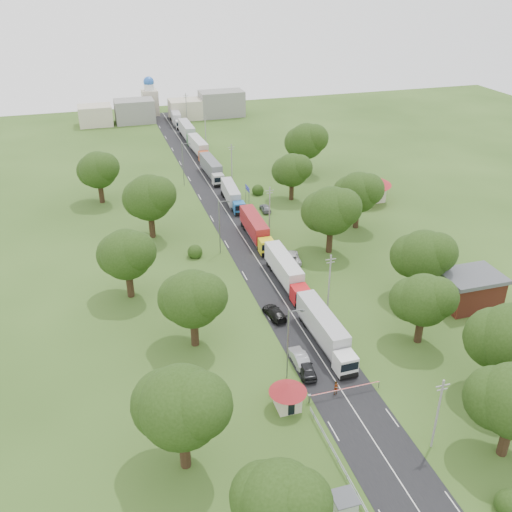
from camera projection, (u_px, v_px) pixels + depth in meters
name	position (u px, v px, depth m)	size (l,w,h in m)	color
ground	(277.00, 291.00, 88.95)	(260.00, 260.00, 0.00)	#2C4818
road	(243.00, 237.00, 105.90)	(8.00, 200.00, 0.04)	black
boom_barrier	(334.00, 392.00, 67.00)	(9.22, 0.35, 1.18)	slate
guard_booth	(288.00, 393.00, 64.92)	(4.40, 4.40, 3.45)	beige
kiosk	(344.00, 506.00, 52.70)	(2.30, 2.30, 2.41)	#99A593
guard_rail	(341.00, 469.00, 58.02)	(0.10, 17.00, 1.70)	slate
info_sign	(247.00, 191.00, 118.54)	(0.12, 3.10, 4.10)	slate
pole_0	(438.00, 413.00, 58.51)	(1.60, 0.24, 9.00)	gray
pole_1	(329.00, 281.00, 82.24)	(1.60, 0.24, 9.00)	gray
pole_2	(270.00, 209.00, 105.97)	(1.60, 0.24, 9.00)	gray
pole_3	(232.00, 163.00, 129.70)	(1.60, 0.24, 9.00)	gray
pole_4	(206.00, 131.00, 153.43)	(1.60, 0.24, 9.00)	gray
pole_5	(186.00, 107.00, 177.16)	(1.60, 0.24, 9.00)	gray
lamp_0	(289.00, 341.00, 68.06)	(2.03, 0.22, 10.00)	slate
lamp_1	(220.00, 224.00, 97.72)	(2.03, 0.22, 10.00)	slate
lamp_2	(184.00, 162.00, 127.38)	(2.03, 0.22, 10.00)	slate
tree_2	(423.00, 299.00, 74.32)	(8.00, 8.00, 10.10)	#382616
tree_3	(423.00, 255.00, 84.04)	(8.80, 8.80, 11.07)	#382616
tree_4	(331.00, 210.00, 97.23)	(9.60, 9.60, 12.05)	#382616
tree_5	(358.00, 192.00, 106.59)	(8.80, 8.80, 11.07)	#382616
tree_6	(292.00, 170.00, 119.49)	(8.00, 8.00, 10.10)	#382616
tree_7	(306.00, 141.00, 133.94)	(9.60, 9.60, 12.05)	#382616
tree_8	(280.00, 501.00, 46.83)	(8.00, 8.00, 10.10)	#382616
tree_9	(181.00, 406.00, 54.91)	(9.60, 9.60, 12.05)	#382616
tree_10	(192.00, 298.00, 73.42)	(8.80, 8.80, 11.07)	#382616
tree_11	(126.00, 254.00, 84.34)	(8.80, 8.80, 11.07)	#382616
tree_12	(149.00, 197.00, 102.54)	(9.60, 9.60, 12.05)	#382616
tree_13	(98.00, 170.00, 117.73)	(8.80, 8.80, 11.07)	#382616
house_brick	(470.00, 289.00, 84.19)	(8.60, 6.60, 5.20)	maroon
house_cream	(367.00, 184.00, 120.34)	(10.08, 10.08, 5.80)	beige
distant_town	(169.00, 109.00, 180.73)	(52.00, 8.00, 8.00)	gray
church	(150.00, 98.00, 185.42)	(5.00, 5.00, 12.30)	beige
truck_0	(325.00, 330.00, 75.75)	(2.84, 15.16, 4.20)	white
truck_1	(286.00, 271.00, 90.13)	(2.58, 14.92, 4.14)	red
truck_2	(256.00, 228.00, 104.28)	(2.80, 14.73, 4.08)	yellow
truck_3	(232.00, 195.00, 119.39)	(3.01, 13.52, 3.73)	#1B5BA3
truck_4	(212.00, 168.00, 133.96)	(2.98, 14.60, 4.04)	#AEAEAE
truck_5	(199.00, 147.00, 148.69)	(3.18, 14.86, 4.11)	#B5441B
truck_6	(187.00, 131.00, 161.88)	(2.72, 15.42, 4.28)	#2B7331
truck_7	(176.00, 118.00, 176.41)	(3.24, 14.32, 3.95)	silver
car_lane_front	(307.00, 369.00, 70.89)	(1.86, 4.63, 1.58)	black
car_lane_mid	(299.00, 358.00, 72.87)	(1.67, 4.80, 1.58)	#98999F
car_lane_rear	(275.00, 313.00, 82.15)	(2.07, 5.10, 1.48)	black
car_verge_near	(292.00, 257.00, 97.24)	(2.55, 5.53, 1.54)	silver
car_verge_far	(265.00, 208.00, 116.39)	(1.69, 4.19, 1.43)	slate
pedestrian_near	(336.00, 388.00, 67.54)	(0.66, 0.43, 1.80)	gray
pedestrian_booth	(296.00, 406.00, 64.84)	(0.89, 0.69, 1.82)	gray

